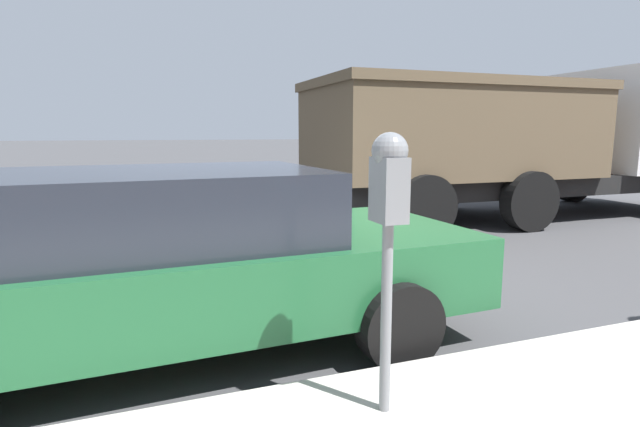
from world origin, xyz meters
TOP-DOWN VIEW (x-y plane):
  - ground_plane at (0.00, 0.00)m, footprint 220.00×220.00m
  - parking_meter at (-2.67, -0.21)m, footprint 0.21×0.19m
  - car_green at (-1.11, 0.90)m, footprint 2.22×4.91m
  - dump_truck at (3.05, -6.18)m, footprint 2.95×8.38m

SIDE VIEW (x-z plane):
  - ground_plane at x=0.00m, z-range 0.00..0.00m
  - car_green at x=-1.11m, z-range 0.05..1.46m
  - parking_meter at x=-2.67m, z-range 0.56..2.10m
  - dump_truck at x=3.05m, z-range 0.12..3.07m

